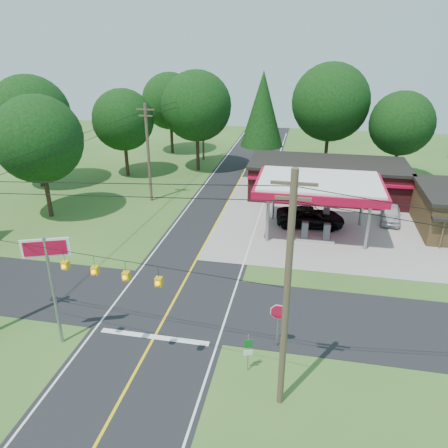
% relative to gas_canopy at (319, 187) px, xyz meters
% --- Properties ---
extents(ground, '(120.00, 120.00, 0.00)m').
position_rel_gas_canopy_xyz_m(ground, '(-9.00, -13.00, -4.27)').
color(ground, '#2B581F').
rests_on(ground, ground).
extents(main_highway, '(8.00, 120.00, 0.02)m').
position_rel_gas_canopy_xyz_m(main_highway, '(-9.00, -13.00, -4.26)').
color(main_highway, black).
rests_on(main_highway, ground).
extents(cross_road, '(70.00, 7.00, 0.02)m').
position_rel_gas_canopy_xyz_m(cross_road, '(-9.00, -13.00, -4.25)').
color(cross_road, black).
rests_on(cross_road, ground).
extents(lane_center_yellow, '(0.15, 110.00, 0.00)m').
position_rel_gas_canopy_xyz_m(lane_center_yellow, '(-9.00, -13.00, -4.24)').
color(lane_center_yellow, yellow).
rests_on(lane_center_yellow, main_highway).
extents(gas_canopy, '(10.60, 7.40, 4.88)m').
position_rel_gas_canopy_xyz_m(gas_canopy, '(0.00, 0.00, 0.00)').
color(gas_canopy, gray).
rests_on(gas_canopy, ground).
extents(convenience_store, '(16.40, 7.55, 3.80)m').
position_rel_gas_canopy_xyz_m(convenience_store, '(1.00, 9.98, -2.35)').
color(convenience_store, '#5B1A1F').
rests_on(convenience_store, ground).
extents(utility_pole_near_right, '(1.80, 0.30, 11.50)m').
position_rel_gas_canopy_xyz_m(utility_pole_near_right, '(-1.50, -20.00, 1.69)').
color(utility_pole_near_right, '#473828').
rests_on(utility_pole_near_right, ground).
extents(utility_pole_far_left, '(1.80, 0.30, 10.00)m').
position_rel_gas_canopy_xyz_m(utility_pole_far_left, '(-17.00, 5.00, 0.93)').
color(utility_pole_far_left, '#473828').
rests_on(utility_pole_far_left, ground).
extents(utility_pole_north, '(0.30, 0.30, 9.50)m').
position_rel_gas_canopy_xyz_m(utility_pole_north, '(-15.50, 22.00, 0.48)').
color(utility_pole_north, '#473828').
rests_on(utility_pole_north, ground).
extents(overhead_beacons, '(17.04, 2.04, 1.03)m').
position_rel_gas_canopy_xyz_m(overhead_beacons, '(-10.00, -19.00, 1.95)').
color(overhead_beacons, black).
rests_on(overhead_beacons, ground).
extents(treeline_backdrop, '(70.27, 51.59, 13.30)m').
position_rel_gas_canopy_xyz_m(treeline_backdrop, '(-8.18, 11.01, 3.22)').
color(treeline_backdrop, '#332316').
rests_on(treeline_backdrop, ground).
extents(suv_car, '(6.46, 6.46, 1.70)m').
position_rel_gas_canopy_xyz_m(suv_car, '(-0.50, 1.50, -3.42)').
color(suv_car, black).
rests_on(suv_car, ground).
extents(sedan_car, '(4.90, 4.90, 1.49)m').
position_rel_gas_canopy_xyz_m(sedan_car, '(6.85, 4.00, -3.52)').
color(sedan_car, silver).
rests_on(sedan_car, ground).
extents(big_stop_sign, '(2.32, 0.94, 6.59)m').
position_rel_gas_canopy_xyz_m(big_stop_sign, '(-14.00, -18.01, 0.61)').
color(big_stop_sign, gray).
rests_on(big_stop_sign, ground).
extents(octagonal_stop_sign, '(0.95, 0.10, 2.77)m').
position_rel_gas_canopy_xyz_m(octagonal_stop_sign, '(-2.00, -16.01, -2.18)').
color(octagonal_stop_sign, gray).
rests_on(octagonal_stop_sign, ground).
extents(route_sign_post, '(0.45, 0.18, 2.26)m').
position_rel_gas_canopy_xyz_m(route_sign_post, '(-3.31, -18.25, -2.92)').
color(route_sign_post, gray).
rests_on(route_sign_post, ground).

